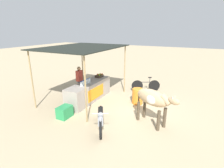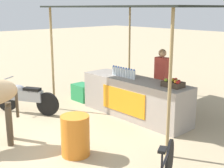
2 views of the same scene
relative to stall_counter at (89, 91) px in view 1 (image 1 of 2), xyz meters
The scene contains 11 objects.
ground_plane 2.25m from the stall_counter, 90.00° to the right, with size 60.00×60.00×0.00m, color tan.
stall_counter is the anchor object (origin of this frame).
stall_awning 2.13m from the stall_counter, 90.00° to the left, with size 4.20×3.20×2.70m.
water_bottle_row 0.69m from the stall_counter, behind, with size 0.79×0.07×0.25m.
fruit_crate 1.24m from the stall_counter, ahead, with size 0.44×0.32×0.18m.
vendor_behind_counter 0.87m from the stall_counter, 73.45° to the left, with size 0.34×0.22×1.65m.
cooler_box 2.01m from the stall_counter, behind, with size 0.60×0.44×0.48m, color #268C4C.
water_barrel 2.44m from the stall_counter, 73.03° to the right, with size 0.53×0.53×0.76m, color orange.
cow 3.63m from the stall_counter, 104.54° to the right, with size 1.10×1.80×1.44m.
motorcycle_parked 2.78m from the stall_counter, 137.82° to the right, with size 1.60×1.00×0.90m.
bicycle_leaning 3.43m from the stall_counter, 39.71° to the right, with size 0.82×1.48×0.85m.
Camera 1 is at (-6.94, -2.59, 3.54)m, focal length 28.00 mm.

